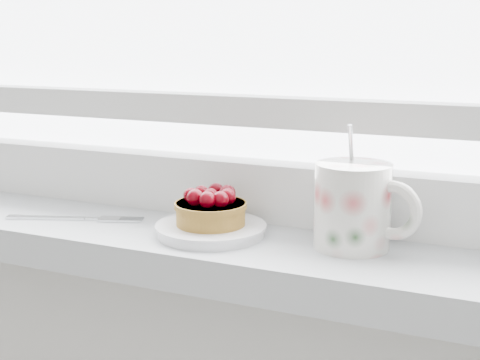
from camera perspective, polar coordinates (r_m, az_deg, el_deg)
The scene contains 4 objects.
saucer at distance 0.75m, azimuth -2.51°, elevation -4.24°, with size 0.12×0.12×0.01m, color white.
raspberry_tart at distance 0.74m, azimuth -2.50°, elevation -2.42°, with size 0.08×0.08×0.04m.
floral_mug at distance 0.70m, azimuth 9.81°, elevation -2.07°, with size 0.12×0.09×0.13m.
fork at distance 0.83m, azimuth -14.00°, elevation -3.18°, with size 0.16×0.07×0.00m.
Camera 1 is at (0.30, 1.24, 1.16)m, focal length 50.00 mm.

